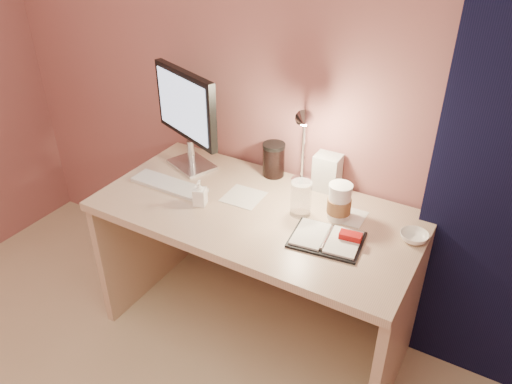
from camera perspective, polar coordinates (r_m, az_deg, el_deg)
The scene contains 13 objects.
desk at distance 2.33m, azimuth 1.00°, elevation -5.70°, with size 1.40×0.70×0.73m.
monitor at distance 2.37m, azimuth -7.80°, elevation 9.13°, with size 0.44×0.23×0.49m.
keyboard at distance 2.34m, azimuth -9.91°, elevation 0.82°, with size 0.37×0.11×0.02m, color silver.
planner at distance 1.98m, azimuth 8.31°, elevation -5.31°, with size 0.30×0.24×0.04m.
paper_a at distance 2.23m, azimuth -1.45°, elevation -0.55°, with size 0.16×0.16×0.00m, color silver.
paper_b at distance 2.14m, azimuth 10.54°, elevation -2.72°, with size 0.14×0.14×0.00m, color silver.
coffee_cup at distance 2.08m, azimuth 9.50°, elevation -1.23°, with size 0.10×0.10×0.16m.
clear_cup at distance 2.08m, azimuth 5.16°, elevation -0.74°, with size 0.09×0.09×0.15m, color white.
bowl at distance 2.05m, azimuth 17.62°, elevation -4.92°, with size 0.11×0.11×0.03m, color white.
lotion_bottle at distance 2.16m, azimuth -6.46°, elevation -0.11°, with size 0.05×0.05×0.12m, color white.
dark_jar at distance 2.37m, azimuth 2.03°, elevation 3.53°, with size 0.10×0.10×0.15m, color black.
product_box at distance 2.27m, azimuth 8.13°, elevation 2.23°, with size 0.11×0.09×0.17m, color silver.
desk_lamp at distance 2.16m, azimuth 3.39°, elevation 6.29°, with size 0.17×0.26×0.42m.
Camera 1 is at (0.89, -0.17, 1.92)m, focal length 35.00 mm.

